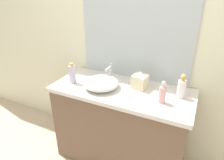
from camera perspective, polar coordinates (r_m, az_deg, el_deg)
The scene contains 9 objects.
bathroom_wall_rear at distance 1.99m, azimuth 8.57°, elevation 12.65°, with size 6.00×0.06×2.60m, color silver.
vanity_counter at distance 2.09m, azimuth 2.53°, elevation -12.96°, with size 1.32×0.59×0.86m.
wall_mirror_panel at distance 1.95m, azimuth 6.73°, elevation 15.87°, with size 1.13×0.01×1.10m, color #B2BCC6.
sink_basin at distance 1.85m, azimuth -3.10°, elevation -0.87°, with size 0.33×0.33×0.10m, color silver.
faucet at distance 1.98m, azimuth -0.60°, elevation 2.69°, with size 0.03×0.14×0.18m.
soap_dispenser at distance 1.65m, azimuth 14.35°, elevation -3.83°, with size 0.06×0.06×0.20m.
lotion_bottle at distance 1.77m, azimuth 19.44°, elevation -2.16°, with size 0.07×0.07×0.22m.
perfume_bottle at distance 1.97m, azimuth -11.39°, elevation 1.75°, with size 0.06×0.06×0.21m.
tissue_box at distance 1.85m, azimuth 8.08°, elevation -0.27°, with size 0.15×0.15×0.17m.
Camera 1 is at (0.57, -1.12, 1.72)m, focal length 31.65 mm.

